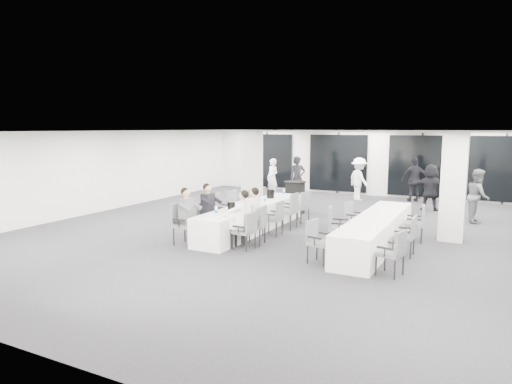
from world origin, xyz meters
TOP-DOWN VIEW (x-y plane):
  - room at (0.89, 1.11)m, footprint 14.04×16.04m
  - column_left at (-2.80, 3.20)m, footprint 0.60×0.60m
  - column_right at (4.20, 1.00)m, footprint 0.60×0.60m
  - banquet_table_main at (-0.90, -0.39)m, footprint 0.90×5.00m
  - banquet_table_side at (2.60, -0.55)m, footprint 0.90×5.00m
  - cocktail_table at (-0.88, 2.73)m, footprint 0.78×0.78m
  - chair_main_left_near at (-1.74, -2.53)m, footprint 0.55×0.61m
  - chair_main_left_second at (-1.73, -1.57)m, footprint 0.50×0.55m
  - chair_main_left_mid at (-1.74, -0.67)m, footprint 0.64×0.67m
  - chair_main_left_fourth at (-1.74, 0.11)m, footprint 0.55×0.61m
  - chair_main_left_far at (-1.73, 1.32)m, footprint 0.55×0.58m
  - chair_main_right_near at (-0.07, -2.26)m, footprint 0.51×0.55m
  - chair_main_right_second at (-0.07, -1.70)m, footprint 0.56×0.60m
  - chair_main_right_mid at (-0.07, -0.65)m, footprint 0.49×0.54m
  - chair_main_right_fourth at (-0.06, 0.31)m, footprint 0.53×0.60m
  - chair_main_right_far at (-0.07, 1.29)m, footprint 0.59×0.62m
  - chair_side_left_near at (1.77, -2.48)m, footprint 0.55×0.58m
  - chair_side_left_mid at (1.77, -1.12)m, footprint 0.61×0.64m
  - chair_side_left_far at (1.77, 0.39)m, footprint 0.53×0.57m
  - chair_side_right_near at (3.43, -2.68)m, footprint 0.56×0.59m
  - chair_side_right_mid at (3.43, -1.09)m, footprint 0.47×0.53m
  - chair_side_right_far at (3.43, 0.41)m, footprint 0.54×0.58m
  - seated_guest_a at (-1.57, -2.53)m, footprint 0.50×0.38m
  - seated_guest_b at (-1.57, -1.56)m, footprint 0.50×0.38m
  - seated_guest_c at (-0.23, -2.25)m, footprint 0.50×0.38m
  - seated_guest_d at (-0.23, -1.71)m, footprint 0.50×0.38m
  - standing_guest_a at (-1.87, 5.39)m, footprint 0.94×0.92m
  - standing_guest_c at (0.36, 6.43)m, footprint 1.37×1.31m
  - standing_guest_d at (2.39, 7.10)m, footprint 1.34×1.10m
  - standing_guest_f at (3.18, 5.33)m, footprint 1.78×0.87m
  - standing_guest_g at (-3.13, 5.69)m, footprint 0.84×0.79m
  - standing_guest_h at (4.73, 3.80)m, footprint 0.69×0.98m
  - ice_bucket_near at (-0.98, -1.43)m, footprint 0.20×0.20m
  - ice_bucket_far at (-0.96, 0.91)m, footprint 0.24×0.24m
  - water_bottle_a at (-0.97, -2.20)m, footprint 0.07×0.07m
  - water_bottle_b at (-0.74, 0.08)m, footprint 0.06×0.06m
  - water_bottle_c at (-0.82, 1.61)m, footprint 0.07×0.07m
  - plate_a at (-1.02, -1.96)m, footprint 0.20×0.20m
  - plate_b at (-0.68, -2.25)m, footprint 0.21×0.21m
  - plate_c at (-0.89, -0.67)m, footprint 0.21×0.21m
  - wine_glass at (-0.65, -2.55)m, footprint 0.07×0.07m

SIDE VIEW (x-z plane):
  - banquet_table_main at x=-0.90m, z-range 0.00..0.75m
  - banquet_table_side at x=2.60m, z-range 0.00..0.75m
  - chair_side_left_far at x=1.77m, z-range 0.06..0.97m
  - chair_main_right_near at x=-0.07m, z-range 0.06..0.97m
  - chair_main_left_second at x=-1.73m, z-range 0.06..0.98m
  - chair_main_left_far at x=-1.73m, z-range 0.06..0.98m
  - chair_side_right_mid at x=3.43m, z-range 0.07..0.99m
  - chair_side_right_near at x=3.43m, z-range 0.07..0.99m
  - chair_side_left_near at x=1.77m, z-range 0.07..0.99m
  - chair_main_right_mid at x=-0.07m, z-range 0.07..1.01m
  - chair_side_right_far at x=3.43m, z-range 0.07..1.02m
  - cocktail_table at x=-0.88m, z-range 0.01..1.09m
  - chair_main_right_far at x=-0.07m, z-range 0.07..1.04m
  - chair_main_right_second at x=-0.07m, z-range 0.07..1.04m
  - chair_side_left_mid at x=1.77m, z-range 0.07..1.08m
  - chair_main_left_fourth at x=-1.74m, z-range 0.07..1.10m
  - chair_main_left_near at x=-1.74m, z-range 0.07..1.11m
  - chair_main_right_fourth at x=-0.06m, z-range 0.07..1.11m
  - chair_main_left_mid at x=-1.74m, z-range 0.07..1.12m
  - plate_b at x=-0.68m, z-range 0.75..0.78m
  - plate_c at x=-0.89m, z-range 0.75..0.78m
  - plate_a at x=-1.02m, z-range 0.75..0.78m
  - seated_guest_a at x=-1.57m, z-range 0.09..1.53m
  - seated_guest_b at x=-1.57m, z-range 0.09..1.53m
  - seated_guest_c at x=-0.23m, z-range 0.09..1.53m
  - seated_guest_d at x=-0.23m, z-range 0.09..1.53m
  - water_bottle_b at x=-0.74m, z-range 0.75..0.95m
  - water_bottle_c at x=-0.82m, z-range 0.75..0.97m
  - ice_bucket_near at x=-0.98m, z-range 0.75..0.98m
  - water_bottle_a at x=-0.97m, z-range 0.75..0.98m
  - ice_bucket_far at x=-0.96m, z-range 0.75..1.02m
  - wine_glass at x=-0.65m, z-range 0.80..0.98m
  - standing_guest_g at x=-3.13m, z-range 0.00..1.83m
  - standing_guest_f at x=3.18m, z-range 0.00..1.87m
  - standing_guest_h at x=4.73m, z-range 0.00..1.88m
  - standing_guest_c at x=0.36m, z-range 0.00..1.94m
  - standing_guest_d at x=2.39m, z-range 0.00..2.00m
  - standing_guest_a at x=-1.87m, z-range 0.00..2.00m
  - room at x=0.89m, z-range -0.03..2.81m
  - column_left at x=-2.80m, z-range 0.00..2.80m
  - column_right at x=4.20m, z-range 0.00..2.80m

